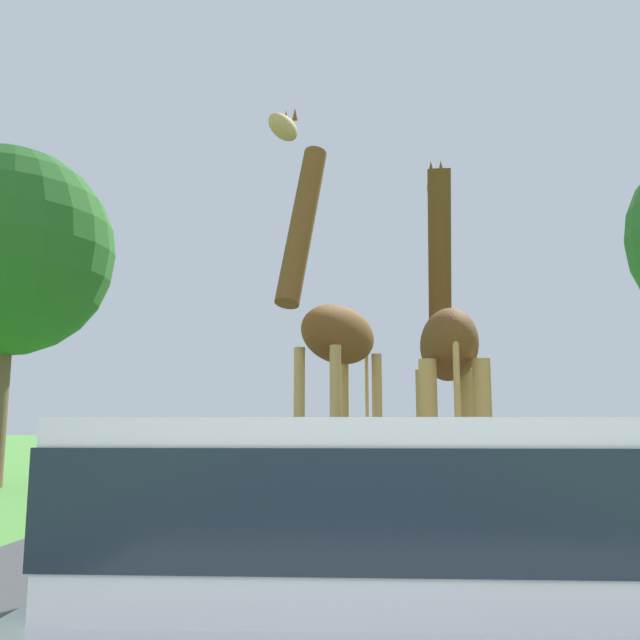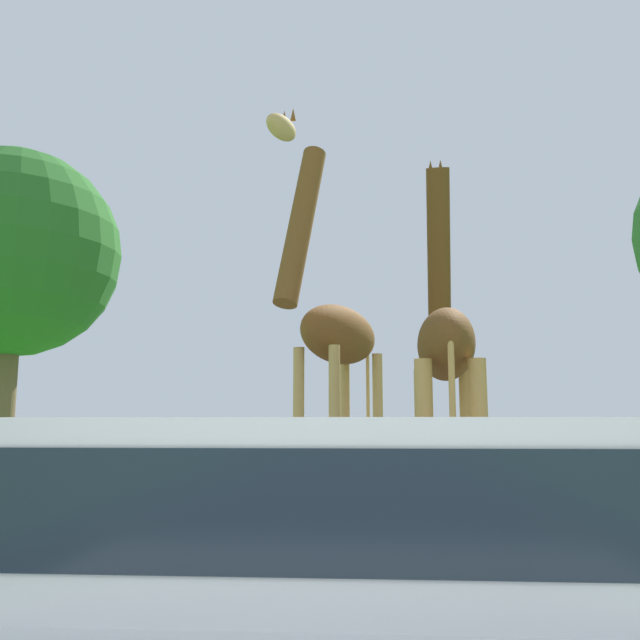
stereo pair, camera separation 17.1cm
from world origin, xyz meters
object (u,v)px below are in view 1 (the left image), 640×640
(car_queue_right, at_px, (444,458))
(car_queue_left, at_px, (334,448))
(giraffe_near_road, at_px, (333,330))
(giraffe_companion, at_px, (447,349))
(car_lead_maroon, at_px, (385,588))
(tree_centre_back, at_px, (6,252))

(car_queue_right, relative_size, car_queue_left, 0.97)
(giraffe_near_road, bearing_deg, car_queue_left, -61.97)
(giraffe_companion, height_order, car_queue_left, giraffe_companion)
(car_lead_maroon, height_order, car_queue_left, same)
(giraffe_companion, bearing_deg, giraffe_near_road, 136.15)
(giraffe_near_road, bearing_deg, tree_centre_back, -9.40)
(giraffe_near_road, distance_m, car_lead_maroon, 6.61)
(car_queue_right, xyz_separation_m, car_queue_left, (-2.17, 5.13, -0.01))
(giraffe_companion, xyz_separation_m, car_queue_right, (0.56, 5.02, -1.45))
(giraffe_near_road, relative_size, giraffe_companion, 1.09)
(car_queue_right, distance_m, car_queue_left, 5.57)
(car_queue_left, height_order, tree_centre_back, tree_centre_back)
(giraffe_companion, relative_size, car_lead_maroon, 1.05)
(tree_centre_back, bearing_deg, giraffe_companion, -37.66)
(giraffe_companion, bearing_deg, tree_centre_back, 145.96)
(car_queue_right, bearing_deg, car_lead_maroon, -98.54)
(tree_centre_back, bearing_deg, car_queue_right, -10.98)
(giraffe_near_road, relative_size, car_queue_right, 1.28)
(giraffe_near_road, bearing_deg, car_queue_right, -91.71)
(giraffe_companion, distance_m, tree_centre_back, 11.60)
(car_lead_maroon, distance_m, tree_centre_back, 14.84)
(giraffe_near_road, xyz_separation_m, tree_centre_back, (-7.54, 5.40, 2.56))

